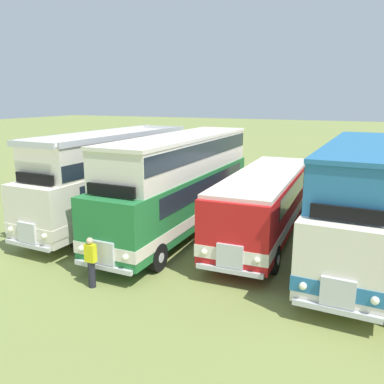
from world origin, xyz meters
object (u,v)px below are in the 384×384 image
Objects in this scene: bus_first_in_row at (115,175)px; bus_second_in_row at (181,180)px; marshal_person at (91,262)px; bus_third_in_row at (265,200)px; bus_fourth_in_row at (358,196)px.

bus_second_in_row is (3.74, -0.15, 0.12)m from bus_first_in_row.
bus_first_in_row is 6.37× the size of marshal_person.
bus_second_in_row is at bearing -169.22° from bus_third_in_row.
bus_second_in_row is 1.04× the size of bus_fourth_in_row.
bus_third_in_row is at bearing 60.16° from marshal_person.
bus_second_in_row reaches higher than bus_third_in_row.
bus_first_in_row is 0.95× the size of bus_second_in_row.
marshal_person is (3.50, -6.37, -1.47)m from bus_first_in_row.
bus_third_in_row is at bearing 4.33° from bus_first_in_row.
bus_second_in_row is at bearing -179.47° from bus_fourth_in_row.
marshal_person is at bearing -92.18° from bus_second_in_row.
bus_third_in_row is 3.87m from bus_fourth_in_row.
bus_first_in_row reaches higher than bus_fourth_in_row.
marshal_person is (-3.98, -6.93, -0.87)m from bus_third_in_row.
bus_second_in_row and bus_fourth_in_row have the same top height.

